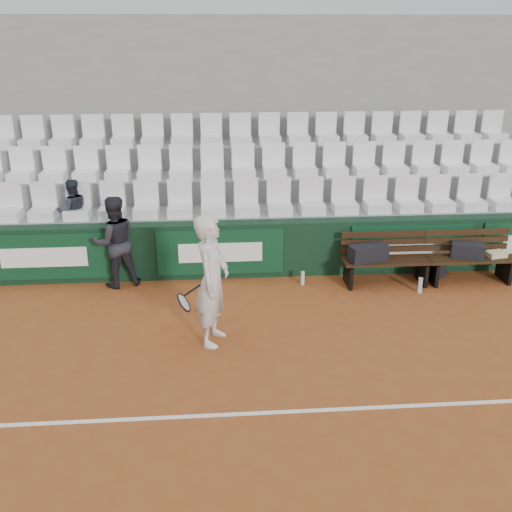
% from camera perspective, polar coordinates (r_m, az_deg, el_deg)
% --- Properties ---
extents(ground, '(80.00, 80.00, 0.00)m').
position_cam_1_polar(ground, '(6.83, -1.12, -15.52)').
color(ground, '#984C22').
rests_on(ground, ground).
extents(court_baseline, '(18.00, 0.06, 0.01)m').
position_cam_1_polar(court_baseline, '(6.83, -1.12, -15.49)').
color(court_baseline, white).
rests_on(court_baseline, ground).
extents(back_barrier, '(18.00, 0.34, 1.00)m').
position_cam_1_polar(back_barrier, '(10.10, -2.07, 0.68)').
color(back_barrier, black).
rests_on(back_barrier, ground).
extents(grandstand_tier_front, '(18.00, 0.95, 1.00)m').
position_cam_1_polar(grandstand_tier_front, '(10.69, -2.58, 1.89)').
color(grandstand_tier_front, gray).
rests_on(grandstand_tier_front, ground).
extents(grandstand_tier_mid, '(18.00, 0.95, 1.45)m').
position_cam_1_polar(grandstand_tier_mid, '(11.52, -2.76, 4.55)').
color(grandstand_tier_mid, gray).
rests_on(grandstand_tier_mid, ground).
extents(grandstand_tier_back, '(18.00, 0.95, 1.90)m').
position_cam_1_polar(grandstand_tier_back, '(12.37, -2.92, 6.85)').
color(grandstand_tier_back, gray).
rests_on(grandstand_tier_back, ground).
extents(grandstand_rear_wall, '(18.00, 0.30, 4.40)m').
position_cam_1_polar(grandstand_rear_wall, '(12.72, -3.11, 13.03)').
color(grandstand_rear_wall, gray).
rests_on(grandstand_rear_wall, ground).
extents(seat_row_front, '(11.90, 0.44, 0.63)m').
position_cam_1_polar(seat_row_front, '(10.27, -2.62, 5.84)').
color(seat_row_front, white).
rests_on(seat_row_front, grandstand_tier_front).
extents(seat_row_mid, '(11.90, 0.44, 0.63)m').
position_cam_1_polar(seat_row_mid, '(11.08, -2.83, 9.42)').
color(seat_row_mid, white).
rests_on(seat_row_mid, grandstand_tier_mid).
extents(seat_row_back, '(11.90, 0.44, 0.63)m').
position_cam_1_polar(seat_row_back, '(11.93, -3.01, 12.51)').
color(seat_row_back, white).
rests_on(seat_row_back, grandstand_tier_back).
extents(bench_left, '(1.50, 0.56, 0.45)m').
position_cam_1_polar(bench_left, '(10.11, 12.80, -1.54)').
color(bench_left, black).
rests_on(bench_left, ground).
extents(bench_right, '(1.50, 0.56, 0.45)m').
position_cam_1_polar(bench_right, '(10.63, 20.48, -1.26)').
color(bench_right, '#301E0E').
rests_on(bench_right, ground).
extents(sports_bag_left, '(0.70, 0.44, 0.28)m').
position_cam_1_polar(sports_bag_left, '(9.87, 11.15, 0.30)').
color(sports_bag_left, black).
rests_on(sports_bag_left, bench_left).
extents(sports_bag_right, '(0.60, 0.42, 0.25)m').
position_cam_1_polar(sports_bag_right, '(10.49, 20.40, 0.53)').
color(sports_bag_right, black).
rests_on(sports_bag_right, bench_right).
extents(towel, '(0.36, 0.29, 0.09)m').
position_cam_1_polar(towel, '(10.74, 22.87, 0.18)').
color(towel, beige).
rests_on(towel, bench_right).
extents(sports_bag_ground, '(0.55, 0.41, 0.30)m').
position_cam_1_polar(sports_bag_ground, '(10.66, 16.97, -1.17)').
color(sports_bag_ground, black).
rests_on(sports_bag_ground, ground).
extents(water_bottle_near, '(0.07, 0.07, 0.24)m').
position_cam_1_polar(water_bottle_near, '(9.90, 4.69, -2.21)').
color(water_bottle_near, silver).
rests_on(water_bottle_near, ground).
extents(water_bottle_far, '(0.07, 0.07, 0.27)m').
position_cam_1_polar(water_bottle_far, '(9.95, 16.09, -2.83)').
color(water_bottle_far, '#B1C2C9').
rests_on(water_bottle_far, ground).
extents(tennis_player, '(0.81, 0.78, 1.88)m').
position_cam_1_polar(tennis_player, '(7.81, -4.42, -2.47)').
color(tennis_player, silver).
rests_on(tennis_player, ground).
extents(ball_kid, '(0.93, 0.83, 1.59)m').
position_cam_1_polar(ball_kid, '(9.89, -13.94, 1.37)').
color(ball_kid, black).
rests_on(ball_kid, ground).
extents(spectator_c, '(0.68, 0.61, 1.14)m').
position_cam_1_polar(spectator_c, '(10.55, -18.09, 6.65)').
color(spectator_c, '#202630').
rests_on(spectator_c, grandstand_tier_front).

